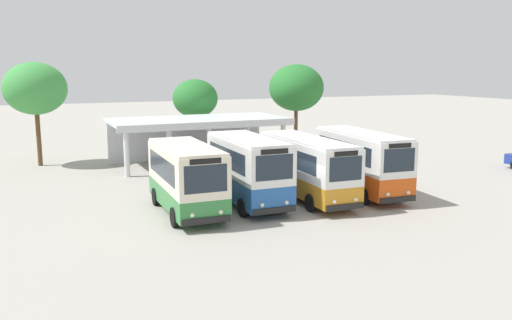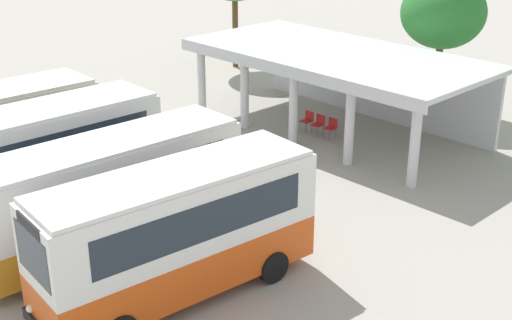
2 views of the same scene
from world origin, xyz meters
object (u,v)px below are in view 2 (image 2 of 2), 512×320
city_bus_fourth_amber (177,230)px  city_bus_second_in_row (55,153)px  waiting_chair_end_by_column (308,119)px  city_bus_middle_cream (110,189)px  waiting_chair_second_from_end (319,123)px  waiting_chair_middle_seat (331,126)px  city_bus_nearest_orange (0,131)px

city_bus_fourth_amber → city_bus_second_in_row: bearing=176.9°
waiting_chair_end_by_column → city_bus_middle_cream: bearing=-76.6°
waiting_chair_second_from_end → waiting_chair_middle_seat: (0.63, 0.05, 0.00)m
city_bus_nearest_orange → waiting_chair_end_by_column: (4.02, 11.53, -1.32)m
city_bus_second_in_row → waiting_chair_middle_seat: bearing=80.4°
city_bus_middle_cream → city_bus_second_in_row: bearing=177.4°
city_bus_nearest_orange → waiting_chair_middle_seat: 12.79m
waiting_chair_end_by_column → waiting_chair_second_from_end: same height
city_bus_second_in_row → waiting_chair_middle_seat: city_bus_second_in_row is taller
waiting_chair_second_from_end → city_bus_nearest_orange: bearing=-112.0°
waiting_chair_end_by_column → waiting_chair_second_from_end: 0.63m
waiting_chair_end_by_column → city_bus_nearest_orange: bearing=-109.2°
city_bus_nearest_orange → city_bus_fourth_amber: 10.10m
waiting_chair_second_from_end → waiting_chair_middle_seat: 0.64m
city_bus_nearest_orange → waiting_chair_end_by_column: 12.28m
city_bus_fourth_amber → waiting_chair_second_from_end: (-5.44, 11.62, -1.38)m
waiting_chair_end_by_column → city_bus_second_in_row: bearing=-93.3°
waiting_chair_second_from_end → city_bus_middle_cream: bearing=-79.7°
waiting_chair_second_from_end → waiting_chair_middle_seat: bearing=4.4°
city_bus_nearest_orange → city_bus_middle_cream: (6.73, 0.11, -0.02)m
city_bus_nearest_orange → city_bus_fourth_amber: bearing=-0.5°
city_bus_nearest_orange → city_bus_middle_cream: bearing=1.0°
city_bus_second_in_row → city_bus_middle_cream: size_ratio=0.84×
city_bus_middle_cream → waiting_chair_second_from_end: bearing=100.3°
city_bus_nearest_orange → waiting_chair_second_from_end: bearing=68.0°
city_bus_second_in_row → waiting_chair_second_from_end: city_bus_second_in_row is taller
city_bus_nearest_orange → city_bus_fourth_amber: (10.10, -0.09, 0.07)m
city_bus_second_in_row → waiting_chair_middle_seat: (1.92, 11.31, -1.40)m
city_bus_nearest_orange → waiting_chair_middle_seat: size_ratio=7.90×
waiting_chair_middle_seat → waiting_chair_end_by_column: bearing=-178.1°
city_bus_fourth_amber → waiting_chair_middle_seat: (-4.81, 11.67, -1.38)m
city_bus_nearest_orange → waiting_chair_second_from_end: 12.50m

